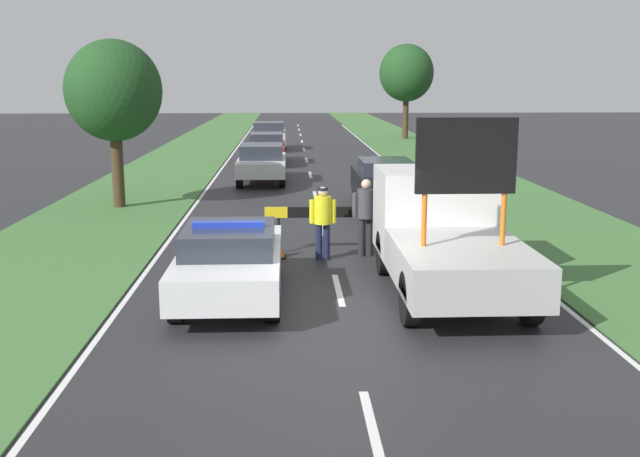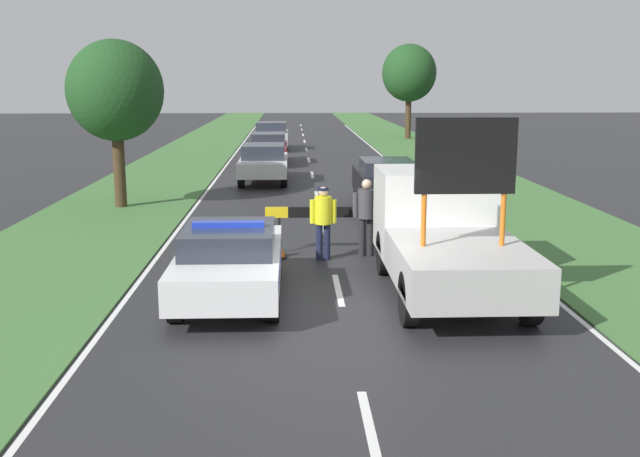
# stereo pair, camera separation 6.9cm
# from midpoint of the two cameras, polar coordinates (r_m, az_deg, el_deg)

# --- Properties ---
(ground_plane) EXTENTS (160.00, 160.00, 0.00)m
(ground_plane) POSITION_cam_midpoint_polar(r_m,az_deg,el_deg) (12.89, 1.74, -6.66)
(ground_plane) COLOR #28282B
(lane_markings) EXTENTS (8.00, 73.20, 0.01)m
(lane_markings) POSITION_cam_midpoint_polar(r_m,az_deg,el_deg) (31.53, -0.80, 4.04)
(lane_markings) COLOR silver
(lane_markings) RESTS_ON ground
(grass_verge_left) EXTENTS (4.53, 120.00, 0.03)m
(grass_verge_left) POSITION_cam_midpoint_polar(r_m,az_deg,el_deg) (32.92, -11.94, 4.12)
(grass_verge_left) COLOR #427038
(grass_verge_left) RESTS_ON ground
(grass_verge_right) EXTENTS (4.53, 120.00, 0.03)m
(grass_verge_right) POSITION_cam_midpoint_polar(r_m,az_deg,el_deg) (33.27, 10.12, 4.26)
(grass_verge_right) COLOR #427038
(grass_verge_right) RESTS_ON ground
(police_car) EXTENTS (1.85, 4.59, 1.46)m
(police_car) POSITION_cam_midpoint_polar(r_m,az_deg,el_deg) (13.81, -7.01, -2.41)
(police_car) COLOR white
(police_car) RESTS_ON ground
(work_truck) EXTENTS (2.25, 5.33, 3.36)m
(work_truck) POSITION_cam_midpoint_polar(r_m,az_deg,el_deg) (14.46, 9.31, -0.28)
(work_truck) COLOR white
(work_truck) RESTS_ON ground
(road_barrier) EXTENTS (3.16, 0.08, 1.08)m
(road_barrier) POSITION_cam_midpoint_polar(r_m,az_deg,el_deg) (17.34, 0.88, 1.06)
(road_barrier) COLOR black
(road_barrier) RESTS_ON ground
(police_officer) EXTENTS (0.59, 0.38, 1.65)m
(police_officer) POSITION_cam_midpoint_polar(r_m,az_deg,el_deg) (16.60, 0.09, 0.91)
(police_officer) COLOR #191E38
(police_officer) RESTS_ON ground
(pedestrian_civilian) EXTENTS (0.63, 0.40, 1.77)m
(pedestrian_civilian) POSITION_cam_midpoint_polar(r_m,az_deg,el_deg) (17.00, 3.41, 1.33)
(pedestrian_civilian) COLOR #232326
(pedestrian_civilian) RESTS_ON ground
(traffic_cone_near_police) EXTENTS (0.40, 0.40, 0.56)m
(traffic_cone_near_police) POSITION_cam_midpoint_polar(r_m,az_deg,el_deg) (16.98, -3.41, -1.31)
(traffic_cone_near_police) COLOR black
(traffic_cone_near_police) RESTS_ON ground
(traffic_cone_centre_front) EXTENTS (0.37, 0.37, 0.52)m
(traffic_cone_centre_front) POSITION_cam_midpoint_polar(r_m,az_deg,el_deg) (18.74, 10.02, -0.33)
(traffic_cone_centre_front) COLOR black
(traffic_cone_centre_front) RESTS_ON ground
(traffic_cone_near_truck) EXTENTS (0.53, 0.53, 0.72)m
(traffic_cone_near_truck) POSITION_cam_midpoint_polar(r_m,az_deg,el_deg) (17.59, 8.35, -0.69)
(traffic_cone_near_truck) COLOR black
(traffic_cone_near_truck) RESTS_ON ground
(traffic_cone_behind_barrier) EXTENTS (0.36, 0.36, 0.50)m
(traffic_cone_behind_barrier) POSITION_cam_midpoint_polar(r_m,az_deg,el_deg) (17.17, -7.96, -1.36)
(traffic_cone_behind_barrier) COLOR black
(traffic_cone_behind_barrier) RESTS_ON ground
(queued_car_sedan_black) EXTENTS (1.77, 4.56, 1.53)m
(queued_car_sedan_black) POSITION_cam_midpoint_polar(r_m,az_deg,el_deg) (23.66, 4.87, 3.54)
(queued_car_sedan_black) COLOR black
(queued_car_sedan_black) RESTS_ON ground
(queued_car_van_white) EXTENTS (1.84, 4.68, 1.50)m
(queued_car_van_white) POSITION_cam_midpoint_polar(r_m,az_deg,el_deg) (29.55, -4.52, 5.07)
(queued_car_van_white) COLOR silver
(queued_car_van_white) RESTS_ON ground
(queued_car_wagon_maroon) EXTENTS (1.74, 4.62, 1.48)m
(queued_car_wagon_maroon) POSITION_cam_midpoint_polar(r_m,az_deg,el_deg) (36.16, -4.13, 6.14)
(queued_car_wagon_maroon) COLOR maroon
(queued_car_wagon_maroon) RESTS_ON ground
(queued_car_sedan_silver) EXTENTS (1.91, 4.33, 1.60)m
(queued_car_sedan_silver) POSITION_cam_midpoint_polar(r_m,az_deg,el_deg) (43.43, -3.96, 7.09)
(queued_car_sedan_silver) COLOR #B2B2B7
(queued_car_sedan_silver) RESTS_ON ground
(roadside_tree_near_left) EXTENTS (3.65, 3.65, 6.35)m
(roadside_tree_near_left) POSITION_cam_midpoint_polar(r_m,az_deg,el_deg) (51.70, 6.57, 11.67)
(roadside_tree_near_left) COLOR #42301E
(roadside_tree_near_left) RESTS_ON ground
(roadside_tree_near_right) EXTENTS (2.96, 2.96, 5.20)m
(roadside_tree_near_right) POSITION_cam_midpoint_polar(r_m,az_deg,el_deg) (24.18, -15.53, 10.03)
(roadside_tree_near_right) COLOR #42301E
(roadside_tree_near_right) RESTS_ON ground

